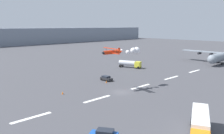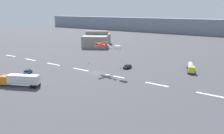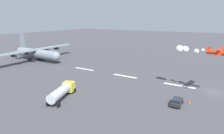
# 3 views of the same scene
# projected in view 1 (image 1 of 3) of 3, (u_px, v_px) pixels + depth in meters

# --- Properties ---
(ground_plane) EXTENTS (440.00, 440.00, 0.00)m
(ground_plane) POSITION_uv_depth(u_px,v_px,m) (121.00, 92.00, 60.93)
(ground_plane) COLOR #424247
(ground_plane) RESTS_ON ground
(runway_stripe_2) EXTENTS (8.00, 0.90, 0.01)m
(runway_stripe_2) POSITION_uv_depth(u_px,v_px,m) (32.00, 118.00, 44.07)
(runway_stripe_2) COLOR white
(runway_stripe_2) RESTS_ON ground
(runway_stripe_3) EXTENTS (8.00, 0.90, 0.01)m
(runway_stripe_3) POSITION_uv_depth(u_px,v_px,m) (97.00, 99.00, 55.31)
(runway_stripe_3) COLOR white
(runway_stripe_3) RESTS_ON ground
(runway_stripe_4) EXTENTS (8.00, 0.90, 0.01)m
(runway_stripe_4) POSITION_uv_depth(u_px,v_px,m) (141.00, 87.00, 66.55)
(runway_stripe_4) COLOR white
(runway_stripe_4) RESTS_ON ground
(runway_stripe_5) EXTENTS (8.00, 0.90, 0.01)m
(runway_stripe_5) POSITION_uv_depth(u_px,v_px,m) (171.00, 78.00, 77.79)
(runway_stripe_5) COLOR white
(runway_stripe_5) RESTS_ON ground
(runway_stripe_6) EXTENTS (8.00, 0.90, 0.01)m
(runway_stripe_6) POSITION_uv_depth(u_px,v_px,m) (195.00, 71.00, 89.03)
(runway_stripe_6) COLOR white
(runway_stripe_6) RESTS_ON ground
(cargo_transport_plane) EXTENTS (24.19, 37.84, 11.01)m
(cargo_transport_plane) POSITION_uv_depth(u_px,v_px,m) (221.00, 57.00, 105.27)
(cargo_transport_plane) COLOR gray
(cargo_transport_plane) RESTS_ON ground
(stunt_biplane_red) EXTENTS (12.76, 7.10, 2.04)m
(stunt_biplane_red) POSITION_uv_depth(u_px,v_px,m) (126.00, 51.00, 64.21)
(stunt_biplane_red) COLOR red
(semi_truck_orange) EXTENTS (13.74, 8.48, 3.70)m
(semi_truck_orange) POSITION_uv_depth(u_px,v_px,m) (200.00, 126.00, 35.33)
(semi_truck_orange) COLOR silver
(semi_truck_orange) RESTS_ON ground
(fuel_tanker_truck) EXTENTS (5.43, 9.48, 2.90)m
(fuel_tanker_truck) POSITION_uv_depth(u_px,v_px,m) (130.00, 63.00, 95.97)
(fuel_tanker_truck) COLOR yellow
(fuel_tanker_truck) RESTS_ON ground
(followme_car_yellow) EXTENTS (3.83, 4.56, 1.52)m
(followme_car_yellow) POSITION_uv_depth(u_px,v_px,m) (104.00, 134.00, 35.66)
(followme_car_yellow) COLOR #194CA5
(followme_car_yellow) RESTS_ON ground
(airport_staff_sedan) EXTENTS (2.05, 4.06, 1.52)m
(airport_staff_sedan) POSITION_uv_depth(u_px,v_px,m) (106.00, 78.00, 73.64)
(airport_staff_sedan) COLOR #262628
(airport_staff_sedan) RESTS_ON ground
(traffic_cone_near) EXTENTS (0.44, 0.44, 0.75)m
(traffic_cone_near) POSITION_uv_depth(u_px,v_px,m) (63.00, 93.00, 59.04)
(traffic_cone_near) COLOR orange
(traffic_cone_near) RESTS_ON ground
(traffic_cone_far) EXTENTS (0.44, 0.44, 0.75)m
(traffic_cone_far) POSITION_uv_depth(u_px,v_px,m) (106.00, 82.00, 70.73)
(traffic_cone_far) COLOR orange
(traffic_cone_far) RESTS_ON ground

